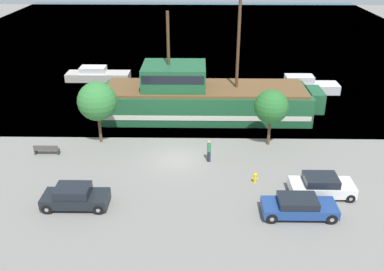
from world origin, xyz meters
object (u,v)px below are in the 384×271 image
(bench_promenade_east, at_px, (47,149))
(parked_car_curb_rear, at_px, (299,206))
(moored_boat_outer, at_px, (97,75))
(parked_car_curb_mid, at_px, (321,186))
(pedestrian_walking_near, at_px, (209,151))
(parked_car_curb_front, at_px, (75,197))
(fire_hydrant, at_px, (255,177))
(moored_boat_dockside, at_px, (303,86))
(pirate_ship, at_px, (202,98))

(bench_promenade_east, bearing_deg, parked_car_curb_rear, -23.08)
(moored_boat_outer, relative_size, parked_car_curb_mid, 1.77)
(parked_car_curb_mid, distance_m, pedestrian_walking_near, 8.74)
(parked_car_curb_front, bearing_deg, pedestrian_walking_near, 35.36)
(moored_boat_outer, relative_size, fire_hydrant, 9.81)
(moored_boat_outer, xyz_separation_m, parked_car_curb_rear, (18.45, -27.00, 0.04))
(parked_car_curb_mid, xyz_separation_m, fire_hydrant, (-4.24, 1.51, -0.30))
(parked_car_curb_rear, bearing_deg, pedestrian_walking_near, 128.27)
(parked_car_curb_front, height_order, parked_car_curb_mid, parked_car_curb_front)
(moored_boat_dockside, distance_m, pedestrian_walking_near, 19.38)
(parked_car_curb_mid, relative_size, bench_promenade_east, 2.15)
(parked_car_curb_front, bearing_deg, bench_promenade_east, 120.58)
(pedestrian_walking_near, bearing_deg, bench_promenade_east, 175.98)
(pedestrian_walking_near, bearing_deg, fire_hydrant, -43.51)
(moored_boat_dockside, bearing_deg, parked_car_curb_rear, -102.75)
(moored_boat_dockside, xyz_separation_m, bench_promenade_east, (-23.58, -15.26, -0.26))
(pirate_ship, bearing_deg, moored_boat_outer, 138.66)
(moored_boat_outer, bearing_deg, parked_car_curb_front, -80.73)
(parked_car_curb_mid, bearing_deg, moored_boat_outer, 129.69)
(parked_car_curb_front, height_order, fire_hydrant, parked_car_curb_front)
(pirate_ship, distance_m, fire_hydrant, 12.78)
(pirate_ship, relative_size, bench_promenade_east, 10.53)
(moored_boat_dockside, relative_size, moored_boat_outer, 1.01)
(parked_car_curb_rear, height_order, bench_promenade_east, parked_car_curb_rear)
(pirate_ship, bearing_deg, moored_boat_dockside, 32.36)
(parked_car_curb_mid, height_order, pedestrian_walking_near, pedestrian_walking_near)
(pirate_ship, xyz_separation_m, parked_car_curb_rear, (5.95, -16.00, -1.20))
(pirate_ship, height_order, pedestrian_walking_near, pirate_ship)
(moored_boat_dockside, height_order, moored_boat_outer, moored_boat_dockside)
(moored_boat_outer, bearing_deg, fire_hydrant, -54.98)
(parked_car_curb_rear, bearing_deg, moored_boat_outer, 124.35)
(moored_boat_dockside, xyz_separation_m, pedestrian_walking_near, (-10.68, -16.17, 0.21))
(parked_car_curb_rear, bearing_deg, moored_boat_dockside, 77.25)
(pirate_ship, height_order, moored_boat_outer, pirate_ship)
(bench_promenade_east, relative_size, pedestrian_walking_near, 1.10)
(fire_hydrant, distance_m, pedestrian_walking_near, 4.46)
(pirate_ship, xyz_separation_m, fire_hydrant, (3.71, -12.14, -1.46))
(moored_boat_outer, xyz_separation_m, pedestrian_walking_near, (13.00, -20.09, 0.29))
(pirate_ship, height_order, fire_hydrant, pirate_ship)
(pirate_ship, relative_size, parked_car_curb_front, 4.94)
(parked_car_curb_mid, distance_m, fire_hydrant, 4.51)
(pirate_ship, height_order, moored_boat_dockside, pirate_ship)
(parked_car_curb_mid, bearing_deg, pirate_ship, 120.24)
(fire_hydrant, bearing_deg, moored_boat_outer, 125.02)
(parked_car_curb_front, xyz_separation_m, parked_car_curb_mid, (16.17, 1.62, -0.02))
(parked_car_curb_rear, relative_size, pedestrian_walking_near, 2.57)
(parked_car_curb_mid, bearing_deg, fire_hydrant, 160.44)
(fire_hydrant, bearing_deg, pedestrian_walking_near, 136.49)
(moored_boat_outer, height_order, fire_hydrant, moored_boat_outer)
(moored_boat_outer, bearing_deg, moored_boat_dockside, -9.40)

